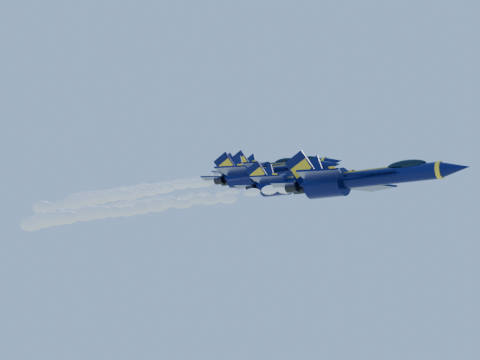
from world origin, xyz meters
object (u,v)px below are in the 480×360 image
Objects in this scene: jet_fourth at (278,169)px; jet_second at (299,182)px; jet_lead at (360,179)px; jet_third at (268,173)px; jet_fifth at (261,169)px.

jet_second is at bearing -48.99° from jet_fourth.
jet_lead is 16.38m from jet_second.
jet_third is at bearing 144.39° from jet_second.
jet_second is 33.67m from jet_fifth.
jet_lead is 49.91m from jet_fifth.
jet_fifth is at bearing 138.98° from jet_fourth.
jet_lead is 38.26m from jet_fourth.
jet_second is 0.87× the size of jet_fifth.
jet_second is at bearing 141.63° from jet_lead.
jet_fourth is (-4.98, 9.66, 2.61)m from jet_third.
jet_lead is 0.86× the size of jet_third.
jet_fifth is (-22.68, 23.66, 7.71)m from jet_second.
jet_second is 0.83× the size of jet_fourth.
jet_third is 1.05× the size of jet_fifth.
jet_fourth is at bearing 117.28° from jet_third.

